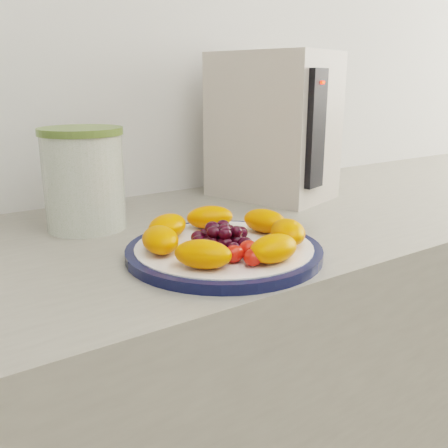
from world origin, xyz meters
TOP-DOWN VIEW (x-y plane):
  - wall_back at (0.00, 1.51)m, footprint 3.50×0.02m
  - counter at (0.00, 1.20)m, footprint 3.50×0.60m
  - cabinet_face at (0.00, 1.20)m, footprint 3.48×0.58m
  - plate_rim at (-0.11, 1.05)m, footprint 0.29×0.29m
  - plate_face at (-0.11, 1.05)m, footprint 0.26×0.26m
  - canister at (-0.22, 1.31)m, footprint 0.16×0.16m
  - canister_lid at (-0.22, 1.31)m, footprint 0.17×0.17m
  - appliance_body at (0.21, 1.33)m, footprint 0.24×0.29m
  - appliance_panel at (0.21, 1.19)m, footprint 0.06×0.03m
  - appliance_led at (0.21, 1.18)m, footprint 0.01×0.01m
  - fruit_plate at (-0.11, 1.05)m, footprint 0.25×0.25m

SIDE VIEW (x-z plane):
  - cabinet_face at x=0.00m, z-range 0.00..0.84m
  - counter at x=0.00m, z-range 0.00..0.90m
  - plate_rim at x=-0.11m, z-range 0.90..0.91m
  - plate_face at x=-0.11m, z-range 0.90..0.92m
  - fruit_plate at x=-0.11m, z-range 0.92..0.95m
  - canister at x=-0.22m, z-range 0.90..1.06m
  - appliance_body at x=0.21m, z-range 0.90..1.21m
  - appliance_panel at x=0.21m, z-range 0.94..1.18m
  - canister_lid at x=-0.22m, z-range 1.06..1.08m
  - appliance_led at x=0.21m, z-range 1.15..1.15m
  - wall_back at x=0.00m, z-range 0.00..2.60m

